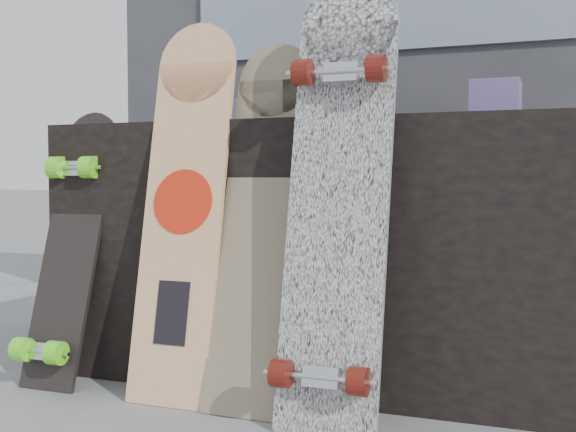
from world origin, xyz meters
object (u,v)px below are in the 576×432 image
at_px(longboard_geisha, 185,197).
at_px(skateboard_dark, 69,242).
at_px(vendor_table, 316,251).
at_px(longboard_cascadia, 338,188).
at_px(longboard_celtic, 262,209).

height_order(longboard_geisha, skateboard_dark, longboard_geisha).
bearing_deg(vendor_table, skateboard_dark, -154.13).
distance_m(vendor_table, longboard_cascadia, 0.51).
relative_size(vendor_table, skateboard_dark, 1.89).
bearing_deg(vendor_table, longboard_cascadia, -64.29).
relative_size(vendor_table, longboard_geisha, 1.46).
xyz_separation_m(longboard_celtic, skateboard_dark, (-0.64, -0.02, -0.11)).
height_order(vendor_table, skateboard_dark, skateboard_dark).
bearing_deg(longboard_cascadia, skateboard_dark, 174.96).
bearing_deg(longboard_geisha, vendor_table, 50.15).
bearing_deg(longboard_cascadia, longboard_geisha, 171.15).
xyz_separation_m(vendor_table, skateboard_dark, (-0.70, -0.34, 0.03)).
relative_size(vendor_table, longboard_celtic, 1.56).
height_order(longboard_geisha, longboard_cascadia, longboard_cascadia).
relative_size(longboard_geisha, skateboard_dark, 1.29).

